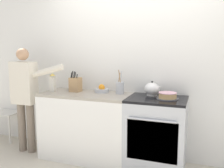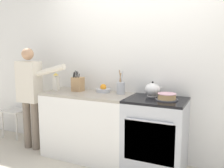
# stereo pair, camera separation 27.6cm
# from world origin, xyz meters

# --- Properties ---
(wall_back) EXTENTS (8.00, 0.04, 2.60)m
(wall_back) POSITION_xyz_m (0.00, 0.60, 1.30)
(wall_back) COLOR silver
(wall_back) RESTS_ON ground_plane
(counter_cabinet) EXTENTS (1.21, 0.58, 0.91)m
(counter_cabinet) POSITION_xyz_m (-0.66, 0.29, 0.45)
(counter_cabinet) COLOR white
(counter_cabinet) RESTS_ON ground_plane
(stove_range) EXTENTS (0.72, 0.62, 0.91)m
(stove_range) POSITION_xyz_m (0.30, 0.29, 0.45)
(stove_range) COLOR #B7BABF
(stove_range) RESTS_ON ground_plane
(layer_cake) EXTENTS (0.26, 0.26, 0.08)m
(layer_cake) POSITION_xyz_m (0.43, 0.29, 0.95)
(layer_cake) COLOR #4C4C51
(layer_cake) RESTS_ON stove_range
(tea_kettle) EXTENTS (0.24, 0.20, 0.19)m
(tea_kettle) POSITION_xyz_m (0.21, 0.45, 0.99)
(tea_kettle) COLOR white
(tea_kettle) RESTS_ON stove_range
(knife_block) EXTENTS (0.14, 0.14, 0.29)m
(knife_block) POSITION_xyz_m (-0.85, 0.36, 1.01)
(knife_block) COLOR tan
(knife_block) RESTS_ON counter_cabinet
(utensil_crock) EXTENTS (0.11, 0.11, 0.32)m
(utensil_crock) POSITION_xyz_m (-0.22, 0.41, 0.99)
(utensil_crock) COLOR #B7BABF
(utensil_crock) RESTS_ON counter_cabinet
(fruit_bowl) EXTENTS (0.20, 0.20, 0.11)m
(fruit_bowl) POSITION_xyz_m (-0.49, 0.44, 0.95)
(fruit_bowl) COLOR #B7BABF
(fruit_bowl) RESTS_ON counter_cabinet
(milk_carton) EXTENTS (0.07, 0.07, 0.25)m
(milk_carton) POSITION_xyz_m (-1.17, 0.28, 1.03)
(milk_carton) COLOR white
(milk_carton) RESTS_ON counter_cabinet
(person_baker) EXTENTS (0.89, 0.20, 1.51)m
(person_baker) POSITION_xyz_m (-1.56, 0.17, 0.90)
(person_baker) COLOR #7A6B5B
(person_baker) RESTS_ON ground_plane
(dining_chair) EXTENTS (0.40, 0.40, 0.87)m
(dining_chair) POSITION_xyz_m (-2.18, 0.55, 0.51)
(dining_chair) COLOR silver
(dining_chair) RESTS_ON ground_plane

